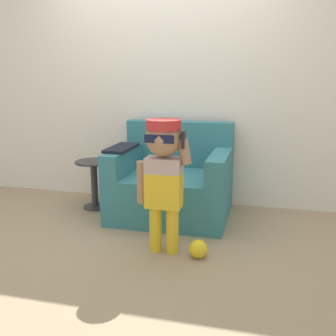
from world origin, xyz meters
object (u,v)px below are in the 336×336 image
Objects in this scene: side_table at (94,180)px; armchair at (172,184)px; person_child at (163,166)px.

armchair is at bearing 0.03° from side_table.
person_child reaches higher than side_table.
armchair is 0.84m from side_table.
side_table is (-0.97, 0.85, -0.39)m from person_child.
armchair is at bearing 99.15° from person_child.
person_child is 2.08× the size of side_table.
side_table is (-0.84, -0.00, -0.02)m from armchair.
person_child is at bearing -80.85° from armchair.
armchair reaches higher than side_table.
side_table is at bearing 138.90° from person_child.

